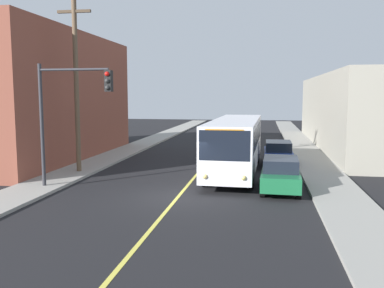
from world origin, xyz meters
name	(u,v)px	position (x,y,z in m)	size (l,w,h in m)	color
ground_plane	(177,198)	(0.00, 0.00, 0.00)	(120.00, 120.00, 0.00)	black
sidewalk_left	(106,159)	(-7.25, 10.00, 0.07)	(2.50, 90.00, 0.15)	gray
sidewalk_right	(315,165)	(7.25, 10.00, 0.07)	(2.50, 90.00, 0.15)	gray
lane_stripe_center	(215,153)	(0.00, 15.00, 0.01)	(0.16, 60.00, 0.01)	#D8CC4C
building_left_brick	(23,97)	(-13.49, 9.93, 4.50)	(10.00, 17.84, 9.00)	brown
city_bus	(236,143)	(2.20, 6.69, 1.82)	(2.84, 12.21, 3.20)	silver
parked_car_green	(281,174)	(4.67, 2.27, 0.84)	(1.96, 4.46, 1.62)	#196038
parked_car_blue	(278,153)	(4.80, 9.56, 0.84)	(1.84, 4.41, 1.62)	navy
utility_pole_near	(76,71)	(-6.97, 4.89, 6.03)	(2.40, 0.28, 10.72)	brown
traffic_signal_left_corner	(70,102)	(-5.41, 0.81, 4.30)	(3.75, 0.48, 6.00)	#2D2D33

